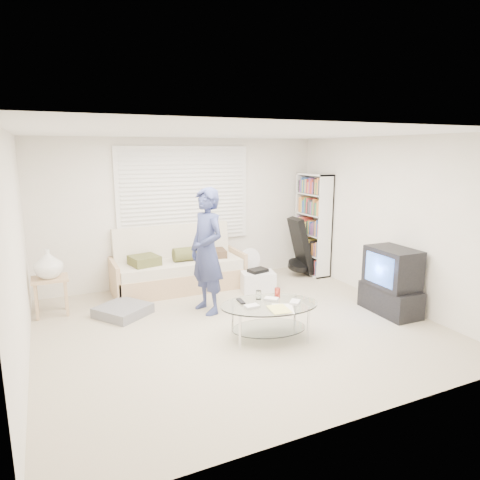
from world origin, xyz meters
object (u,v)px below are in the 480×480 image
tv_unit (391,282)px  futon_sofa (178,269)px  coffee_table (270,311)px  bookshelf (313,224)px

tv_unit → futon_sofa: bearing=136.5°
futon_sofa → coffee_table: bearing=-79.0°
futon_sofa → tv_unit: 3.38m
futon_sofa → tv_unit: bearing=-43.5°
futon_sofa → tv_unit: (2.45, -2.32, 0.11)m
tv_unit → coffee_table: size_ratio=0.70×
bookshelf → tv_unit: bearing=-93.3°
bookshelf → tv_unit: 2.23m
coffee_table → tv_unit: bearing=0.9°
bookshelf → coffee_table: 3.11m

